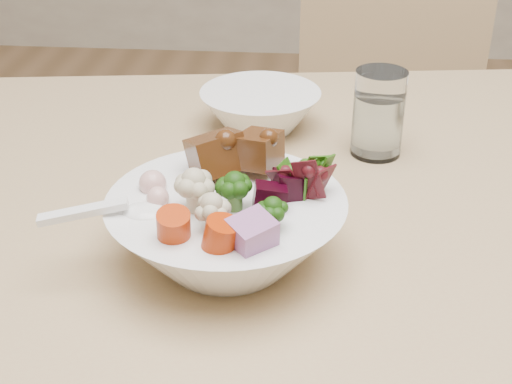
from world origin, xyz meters
TOP-DOWN VIEW (x-y plane):
  - chair_far at (-0.05, 0.80)m, footprint 0.38×0.38m
  - food_bowl at (-0.28, 0.04)m, footprint 0.22×0.22m
  - soup_spoon at (-0.36, 0.01)m, footprint 0.12×0.05m
  - water_glass at (-0.13, 0.28)m, footprint 0.06×0.06m
  - side_bowl at (-0.28, 0.34)m, footprint 0.16×0.16m

SIDE VIEW (x-z plane):
  - chair_far at x=-0.05m, z-range 0.05..0.88m
  - side_bowl at x=-0.28m, z-range 0.79..0.84m
  - food_bowl at x=-0.28m, z-range 0.76..0.88m
  - water_glass at x=-0.13m, z-range 0.78..0.89m
  - soup_spoon at x=-0.36m, z-range 0.84..0.86m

